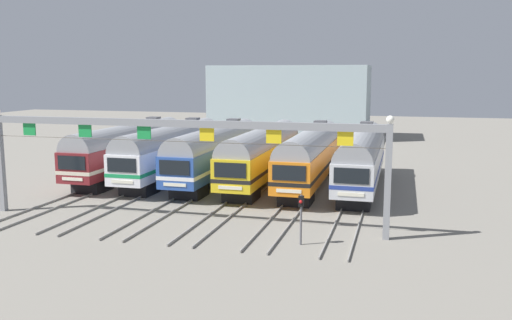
{
  "coord_description": "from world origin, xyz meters",
  "views": [
    {
      "loc": [
        13.33,
        -44.3,
        9.21
      ],
      "look_at": [
        1.22,
        0.98,
        1.86
      ],
      "focal_mm": 38.64,
      "sensor_mm": 36.0,
      "label": 1
    }
  ],
  "objects_px": {
    "commuter_train_white": "(172,149)",
    "catenary_gantry": "(175,138)",
    "commuter_train_blue": "(216,151)",
    "yard_signal_mast": "(301,210)",
    "commuter_train_maroon": "(130,147)",
    "commuter_train_orange": "(311,154)",
    "commuter_train_silver": "(362,156)",
    "commuter_train_yellow": "(263,152)"
  },
  "relations": [
    {
      "from": "commuter_train_maroon",
      "to": "commuter_train_silver",
      "type": "relative_size",
      "value": 1.0
    },
    {
      "from": "commuter_train_blue",
      "to": "commuter_train_silver",
      "type": "relative_size",
      "value": 1.0
    },
    {
      "from": "catenary_gantry",
      "to": "yard_signal_mast",
      "type": "bearing_deg",
      "value": -15.31
    },
    {
      "from": "commuter_train_silver",
      "to": "commuter_train_yellow",
      "type": "bearing_deg",
      "value": -179.97
    },
    {
      "from": "commuter_train_white",
      "to": "commuter_train_yellow",
      "type": "relative_size",
      "value": 1.0
    },
    {
      "from": "commuter_train_maroon",
      "to": "catenary_gantry",
      "type": "distance_m",
      "value": 17.16
    },
    {
      "from": "commuter_train_blue",
      "to": "commuter_train_yellow",
      "type": "height_order",
      "value": "commuter_train_blue"
    },
    {
      "from": "catenary_gantry",
      "to": "yard_signal_mast",
      "type": "distance_m",
      "value": 9.17
    },
    {
      "from": "commuter_train_yellow",
      "to": "catenary_gantry",
      "type": "xyz_separation_m",
      "value": [
        -2.05,
        -13.49,
        2.66
      ]
    },
    {
      "from": "commuter_train_orange",
      "to": "commuter_train_yellow",
      "type": "bearing_deg",
      "value": -179.94
    },
    {
      "from": "yard_signal_mast",
      "to": "catenary_gantry",
      "type": "bearing_deg",
      "value": 164.69
    },
    {
      "from": "commuter_train_silver",
      "to": "yard_signal_mast",
      "type": "height_order",
      "value": "commuter_train_silver"
    },
    {
      "from": "commuter_train_orange",
      "to": "catenary_gantry",
      "type": "distance_m",
      "value": 15.07
    },
    {
      "from": "yard_signal_mast",
      "to": "commuter_train_orange",
      "type": "bearing_deg",
      "value": 97.43
    },
    {
      "from": "yard_signal_mast",
      "to": "commuter_train_silver",
      "type": "bearing_deg",
      "value": 82.57
    },
    {
      "from": "commuter_train_blue",
      "to": "yard_signal_mast",
      "type": "distance_m",
      "value": 18.81
    },
    {
      "from": "commuter_train_maroon",
      "to": "commuter_train_blue",
      "type": "xyz_separation_m",
      "value": [
        8.21,
        0.0,
        0.0
      ]
    },
    {
      "from": "commuter_train_yellow",
      "to": "commuter_train_white",
      "type": "bearing_deg",
      "value": 179.97
    },
    {
      "from": "commuter_train_yellow",
      "to": "yard_signal_mast",
      "type": "xyz_separation_m",
      "value": [
        6.16,
        -15.74,
        -0.74
      ]
    },
    {
      "from": "commuter_train_silver",
      "to": "yard_signal_mast",
      "type": "xyz_separation_m",
      "value": [
        -2.05,
        -15.75,
        -0.74
      ]
    },
    {
      "from": "commuter_train_silver",
      "to": "commuter_train_blue",
      "type": "bearing_deg",
      "value": 180.0
    },
    {
      "from": "commuter_train_yellow",
      "to": "commuter_train_orange",
      "type": "distance_m",
      "value": 4.1
    },
    {
      "from": "commuter_train_maroon",
      "to": "commuter_train_orange",
      "type": "xyz_separation_m",
      "value": [
        16.42,
        0.0,
        0.0
      ]
    },
    {
      "from": "commuter_train_white",
      "to": "commuter_train_silver",
      "type": "distance_m",
      "value": 16.42
    },
    {
      "from": "commuter_train_silver",
      "to": "catenary_gantry",
      "type": "relative_size",
      "value": 0.7
    },
    {
      "from": "commuter_train_yellow",
      "to": "commuter_train_silver",
      "type": "relative_size",
      "value": 1.0
    },
    {
      "from": "commuter_train_maroon",
      "to": "yard_signal_mast",
      "type": "distance_m",
      "value": 24.28
    },
    {
      "from": "commuter_train_yellow",
      "to": "commuter_train_orange",
      "type": "height_order",
      "value": "commuter_train_orange"
    },
    {
      "from": "commuter_train_yellow",
      "to": "yard_signal_mast",
      "type": "distance_m",
      "value": 16.92
    },
    {
      "from": "commuter_train_yellow",
      "to": "yard_signal_mast",
      "type": "height_order",
      "value": "commuter_train_yellow"
    },
    {
      "from": "commuter_train_blue",
      "to": "commuter_train_orange",
      "type": "bearing_deg",
      "value": 0.0
    },
    {
      "from": "catenary_gantry",
      "to": "commuter_train_yellow",
      "type": "bearing_deg",
      "value": 81.35
    },
    {
      "from": "commuter_train_yellow",
      "to": "catenary_gantry",
      "type": "bearing_deg",
      "value": -98.65
    },
    {
      "from": "catenary_gantry",
      "to": "commuter_train_silver",
      "type": "bearing_deg",
      "value": 52.76
    },
    {
      "from": "commuter_train_silver",
      "to": "catenary_gantry",
      "type": "height_order",
      "value": "catenary_gantry"
    },
    {
      "from": "commuter_train_white",
      "to": "catenary_gantry",
      "type": "height_order",
      "value": "catenary_gantry"
    },
    {
      "from": "commuter_train_maroon",
      "to": "commuter_train_white",
      "type": "relative_size",
      "value": 1.0
    },
    {
      "from": "commuter_train_maroon",
      "to": "commuter_train_silver",
      "type": "distance_m",
      "value": 20.52
    },
    {
      "from": "commuter_train_maroon",
      "to": "commuter_train_yellow",
      "type": "relative_size",
      "value": 1.0
    },
    {
      "from": "commuter_train_maroon",
      "to": "commuter_train_blue",
      "type": "height_order",
      "value": "same"
    },
    {
      "from": "commuter_train_orange",
      "to": "catenary_gantry",
      "type": "height_order",
      "value": "catenary_gantry"
    },
    {
      "from": "commuter_train_white",
      "to": "catenary_gantry",
      "type": "distance_m",
      "value": 15.07
    }
  ]
}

